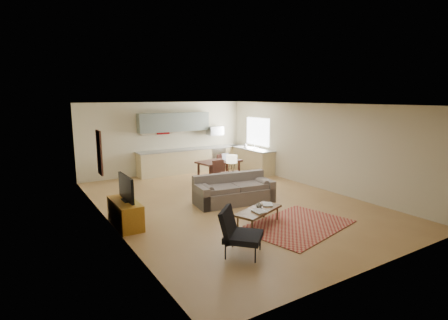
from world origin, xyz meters
TOP-DOWN VIEW (x-y plane):
  - room at (0.00, 0.00)m, footprint 9.00×9.00m
  - kitchen_counter_back at (0.90, 4.18)m, footprint 4.26×0.64m
  - kitchen_counter_right at (2.93, 3.00)m, footprint 0.64×2.26m
  - kitchen_range at (2.00, 4.18)m, footprint 0.62×0.62m
  - kitchen_microwave at (2.00, 4.20)m, footprint 0.62×0.40m
  - upper_cabinets at (0.30, 4.33)m, footprint 2.80×0.34m
  - window_right at (3.23, 3.00)m, footprint 0.02×1.40m
  - wall_art_left at (-3.21, 0.90)m, footprint 0.06×0.42m
  - triptych at (-0.10, 4.47)m, footprint 1.70×0.04m
  - rug at (0.33, -2.33)m, footprint 2.76×2.20m
  - sofa at (0.07, -0.12)m, footprint 2.36×1.27m
  - coffee_table at (-0.42, -1.85)m, footprint 1.38×0.94m
  - book_a at (-0.64, -1.99)m, footprint 0.28×0.36m
  - book_b at (-0.12, -1.63)m, footprint 0.52×0.52m
  - vase at (-0.34, -1.77)m, footprint 0.16×0.16m
  - armchair at (-1.56, -2.88)m, footprint 1.08×1.08m
  - tv_credenza at (-2.99, -0.25)m, footprint 0.49×1.27m
  - tv at (-2.94, -0.25)m, footprint 0.10×0.97m
  - console_table at (0.47, 0.62)m, footprint 0.63×0.47m
  - table_lamp at (0.47, 0.62)m, footprint 0.34×0.34m
  - dining_table at (0.96, 2.16)m, footprint 1.59×1.06m
  - dining_chair_near at (0.62, 1.46)m, footprint 0.43×0.45m
  - dining_chair_far at (1.30, 2.86)m, footprint 0.53×0.54m
  - laptop at (1.25, 2.06)m, footprint 0.36×0.31m
  - soap_bottle at (2.83, 3.23)m, footprint 0.12×0.12m

SIDE VIEW (x-z plane):
  - rug at x=0.33m, z-range 0.00..0.02m
  - coffee_table at x=-0.42m, z-range 0.00..0.39m
  - tv_credenza at x=-2.99m, z-range 0.00..0.58m
  - console_table at x=0.47m, z-range 0.00..0.68m
  - dining_table at x=0.96m, z-range 0.00..0.75m
  - sofa at x=0.07m, z-range 0.00..0.78m
  - book_b at x=-0.12m, z-range 0.38..0.41m
  - book_a at x=-0.64m, z-range 0.38..0.41m
  - armchair at x=-1.56m, z-range 0.00..0.87m
  - dining_chair_far at x=1.30m, z-range 0.00..0.88m
  - dining_chair_near at x=0.62m, z-range 0.00..0.89m
  - kitchen_range at x=2.00m, z-range 0.00..0.90m
  - kitchen_counter_back at x=0.90m, z-range 0.00..0.92m
  - kitchen_counter_right at x=2.93m, z-range 0.00..0.92m
  - vase at x=-0.34m, z-range 0.38..0.54m
  - laptop at x=1.25m, z-range 0.75..0.98m
  - tv at x=-2.94m, z-range 0.58..1.17m
  - table_lamp at x=0.47m, z-range 0.68..1.22m
  - soap_bottle at x=2.83m, z-range 0.92..1.11m
  - room at x=0.00m, z-range -3.15..5.85m
  - kitchen_microwave at x=2.00m, z-range 1.38..1.73m
  - window_right at x=3.23m, z-range 1.02..2.08m
  - wall_art_left at x=-3.21m, z-range 1.00..2.10m
  - triptych at x=-0.10m, z-range 1.50..2.00m
  - upper_cabinets at x=0.30m, z-range 1.60..2.30m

